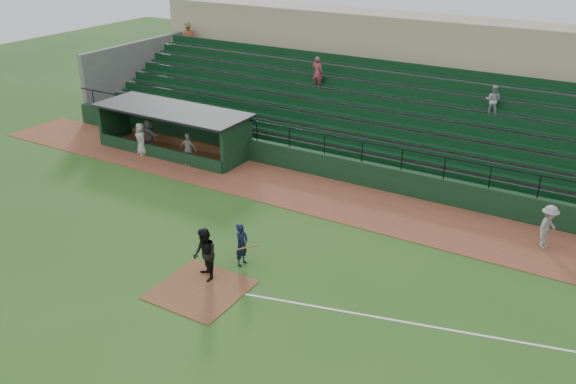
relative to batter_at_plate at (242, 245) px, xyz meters
The scene contains 12 objects.
ground 1.47m from the batter_at_plate, 104.22° to the right, with size 90.00×90.00×0.00m, color #2A531B.
warning_track 6.90m from the batter_at_plate, 92.46° to the left, with size 40.00×4.00×0.03m, color brown.
home_plate_dirt 2.33m from the batter_at_plate, 97.75° to the right, with size 3.00×3.00×0.03m, color brown.
foul_line 7.75m from the batter_at_plate, ahead, with size 18.00×0.09×0.01m, color white.
stadium_structure 15.37m from the batter_at_plate, 91.11° to the left, with size 38.00×13.08×6.40m.
dugout 13.10m from the batter_at_plate, 140.10° to the left, with size 8.90×3.20×2.42m.
batter_at_plate is the anchor object (origin of this frame).
umpire 1.60m from the batter_at_plate, 110.18° to the right, with size 0.97×0.76×2.00m, color black.
runner 11.85m from the batter_at_plate, 36.66° to the left, with size 1.16×0.67×1.80m, color gray.
dugout_player_a 10.45m from the batter_at_plate, 140.07° to the left, with size 1.01×0.42×1.72m, color gray.
dugout_player_b 12.98m from the batter_at_plate, 149.44° to the left, with size 0.88×0.57×1.79m, color #AAA59F.
dugout_player_c 13.68m from the batter_at_plate, 146.70° to the left, with size 1.57×0.50×1.69m, color #99948F.
Camera 1 is at (11.71, -14.71, 11.92)m, focal length 37.72 mm.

